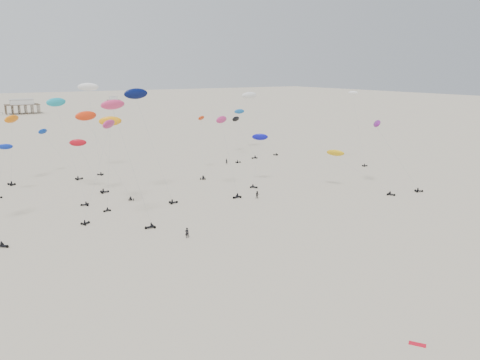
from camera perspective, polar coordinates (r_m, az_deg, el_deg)
ground_plane at (r=200.61m, az=-16.91°, el=4.42°), size 900.00×900.00×0.00m
pavilion_main at (r=345.45m, az=-25.02°, el=8.02°), size 21.00×13.00×9.80m
pavilion_small at (r=388.78m, az=-15.17°, el=9.16°), size 9.00×7.00×8.00m
rig_0 at (r=120.50m, az=2.26°, el=3.78°), size 7.41×6.68×13.25m
rig_1 at (r=131.60m, az=-4.63°, el=3.97°), size 7.55×12.44×17.79m
rig_2 at (r=111.62m, az=-1.67°, el=4.36°), size 4.27×10.78×18.73m
rig_4 at (r=118.55m, az=12.93°, el=2.22°), size 9.49×16.33×16.10m
rig_5 at (r=97.05m, az=-16.23°, el=4.33°), size 10.22×7.56×20.01m
rig_7 at (r=118.96m, az=-18.17°, el=2.45°), size 7.41×6.84×13.13m
rig_8 at (r=133.59m, az=-26.10°, el=5.10°), size 5.72×5.08×18.18m
rig_9 at (r=87.49m, az=-14.24°, el=5.56°), size 8.40×5.41×24.37m
rig_10 at (r=163.97m, az=0.08°, el=6.27°), size 4.43×15.33×16.80m
rig_11 at (r=139.26m, az=-21.38°, el=3.41°), size 9.06×14.71×17.49m
rig_12 at (r=102.32m, az=-15.59°, el=5.60°), size 6.05×4.53×19.83m
rig_13 at (r=115.34m, az=-21.04°, el=7.09°), size 5.43×15.01×24.27m
rig_14 at (r=108.00m, az=-11.99°, el=8.56°), size 8.15×10.99×25.69m
rig_15 at (r=171.05m, az=1.34°, el=9.81°), size 6.22×16.67×23.37m
rig_16 at (r=111.73m, az=-17.65°, el=6.26°), size 10.33×9.74×21.00m
rig_17 at (r=139.79m, az=-17.90°, el=9.81°), size 6.18×8.52×25.86m
rig_18 at (r=123.57m, az=-26.93°, el=2.04°), size 5.84×5.47×12.32m
rig_19 at (r=151.73m, az=14.12°, el=7.16°), size 4.13×10.76×22.99m
rig_20 at (r=121.45m, az=17.43°, el=4.82°), size 9.00×13.14×18.42m
rig_21 at (r=156.02m, az=-0.12°, el=6.83°), size 8.86×10.78×17.98m
spectator_0 at (r=84.63m, az=-6.47°, el=-7.03°), size 0.96×0.79×2.29m
spectator_1 at (r=108.85m, az=2.13°, el=-2.27°), size 1.22×1.00×2.16m
spectator_3 at (r=148.11m, az=-1.65°, el=1.96°), size 0.88×0.86×2.01m
grounded_kite_b at (r=57.71m, az=20.80°, el=-18.24°), size 1.60×1.88×0.07m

